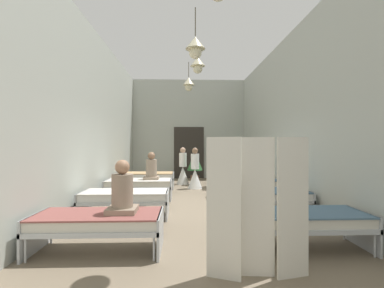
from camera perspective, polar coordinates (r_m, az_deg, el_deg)
ground_plane at (r=7.15m, az=0.44°, el=-13.44°), size 5.83×12.01×0.10m
room_shell at (r=8.15m, az=0.10°, el=5.04°), size 5.63×11.61×4.63m
bed_left_row_0 at (r=4.44m, az=-19.20°, el=-15.34°), size 1.90×0.84×0.57m
bed_right_row_0 at (r=4.65m, az=22.45°, el=-14.65°), size 1.90×0.84×0.57m
bed_left_row_1 at (r=6.24m, az=-13.94°, el=-10.85°), size 1.90×0.84×0.57m
bed_right_row_1 at (r=6.38m, az=15.25°, el=-10.59°), size 1.90×0.84×0.57m
bed_left_row_2 at (r=8.08m, az=-11.13°, el=-8.34°), size 1.90×0.84×0.57m
bed_right_row_2 at (r=8.19m, az=11.26°, el=-8.22°), size 1.90×0.84×0.57m
bed_left_row_3 at (r=9.94m, az=-9.38°, el=-6.75°), size 1.90×0.84×0.57m
bed_right_row_3 at (r=10.04m, az=8.75°, el=-6.69°), size 1.90×0.84×0.57m
nurse_near_aisle at (r=10.86m, az=-1.94°, el=-5.69°), size 0.52×0.52×1.49m
nurse_mid_aisle at (r=9.83m, az=0.63°, el=-6.30°), size 0.52×0.52×1.49m
patient_seated_primary at (r=4.30m, az=-14.51°, el=-9.99°), size 0.44×0.44×0.80m
patient_seated_secondary at (r=8.05m, az=-8.57°, el=-5.28°), size 0.44×0.44×0.80m
potted_plant at (r=10.63m, az=0.61°, el=-4.05°), size 0.60×0.60×1.35m
privacy_screen at (r=3.44m, az=13.78°, el=-12.86°), size 1.25×0.18×1.70m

